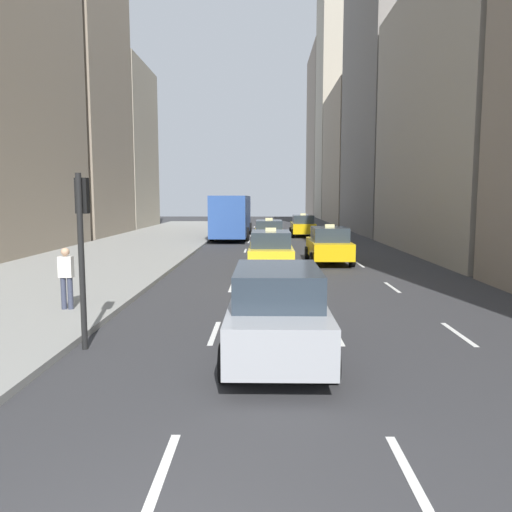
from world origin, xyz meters
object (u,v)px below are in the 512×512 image
object	(u,v)px
traffic_light_pole	(82,232)
taxi_second	(269,234)
taxi_third	(303,226)
city_bus	(232,215)
pedestrian_mid_block	(66,275)
sedan_black_near	(277,311)
taxi_fourth	(271,251)
taxi_lead	(329,245)

from	to	relation	value
traffic_light_pole	taxi_second	bearing A→B (deg)	79.31
taxi_second	taxi_third	size ratio (longest dim) A/B	1.00
city_bus	pedestrian_mid_block	distance (m)	26.05
taxi_third	sedan_black_near	world-z (taller)	taxi_third
taxi_fourth	taxi_lead	bearing A→B (deg)	45.23
taxi_lead	city_bus	world-z (taller)	city_bus
pedestrian_mid_block	city_bus	bearing A→B (deg)	84.04
sedan_black_near	traffic_light_pole	distance (m)	4.25
sedan_black_near	city_bus	world-z (taller)	city_bus
taxi_third	sedan_black_near	xyz separation A→B (m)	(-2.80, -30.60, 0.03)
sedan_black_near	city_bus	distance (m)	29.47
taxi_lead	taxi_second	bearing A→B (deg)	111.11
pedestrian_mid_block	traffic_light_pole	distance (m)	3.60
taxi_second	sedan_black_near	bearing A→B (deg)	-90.00
sedan_black_near	pedestrian_mid_block	distance (m)	6.49
taxi_lead	taxi_fourth	distance (m)	3.98
taxi_second	pedestrian_mid_block	world-z (taller)	taxi_second
taxi_lead	taxi_second	xyz separation A→B (m)	(-2.80, 7.25, 0.00)
taxi_lead	taxi_fourth	xyz separation A→B (m)	(-2.80, -2.82, 0.00)
taxi_lead	pedestrian_mid_block	distance (m)	13.56
taxi_lead	sedan_black_near	bearing A→B (deg)	-101.21
taxi_second	taxi_fourth	size ratio (longest dim) A/B	1.00
taxi_second	sedan_black_near	size ratio (longest dim) A/B	0.92
taxi_second	traffic_light_pole	xyz separation A→B (m)	(-3.95, -20.92, 1.53)
taxi_fourth	sedan_black_near	size ratio (longest dim) A/B	0.92
taxi_second	taxi_third	distance (m)	9.63
city_bus	sedan_black_near	bearing A→B (deg)	-84.52
taxi_lead	taxi_second	distance (m)	7.77
taxi_second	city_bus	world-z (taller)	city_bus
taxi_lead	taxi_second	world-z (taller)	same
taxi_fourth	taxi_second	bearing A→B (deg)	90.00
taxi_second	sedan_black_near	distance (m)	21.38
taxi_fourth	sedan_black_near	bearing A→B (deg)	-90.00
taxi_lead	taxi_second	size ratio (longest dim) A/B	1.00
pedestrian_mid_block	taxi_second	bearing A→B (deg)	72.93
traffic_light_pole	city_bus	bearing A→B (deg)	87.74
pedestrian_mid_block	taxi_fourth	bearing A→B (deg)	55.03
sedan_black_near	city_bus	xyz separation A→B (m)	(-2.81, 29.32, 0.88)
city_bus	taxi_fourth	bearing A→B (deg)	-81.13
pedestrian_mid_block	traffic_light_pole	size ratio (longest dim) A/B	0.46
taxi_lead	traffic_light_pole	xyz separation A→B (m)	(-6.75, -13.66, 1.53)
pedestrian_mid_block	sedan_black_near	bearing A→B (deg)	-31.79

